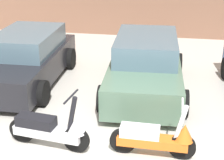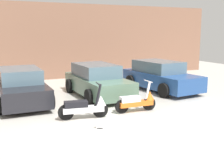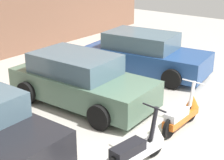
# 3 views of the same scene
# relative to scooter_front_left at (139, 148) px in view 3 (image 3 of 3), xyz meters

# --- Properties ---
(ground_plane) EXTENTS (28.00, 28.00, 0.00)m
(ground_plane) POSITION_rel_scooter_front_left_xyz_m (0.93, -0.72, -0.38)
(ground_plane) COLOR beige
(scooter_front_left) EXTENTS (1.52, 0.56, 1.07)m
(scooter_front_left) POSITION_rel_scooter_front_left_xyz_m (0.00, 0.00, 0.00)
(scooter_front_left) COLOR black
(scooter_front_left) RESTS_ON ground_plane
(scooter_front_right) EXTENTS (1.45, 0.52, 1.01)m
(scooter_front_right) POSITION_rel_scooter_front_left_xyz_m (1.81, 0.05, -0.02)
(scooter_front_right) COLOR black
(scooter_front_right) RESTS_ON ground_plane
(car_rear_center) EXTENTS (1.99, 3.91, 1.30)m
(car_rear_center) POSITION_rel_scooter_front_left_xyz_m (1.39, 2.76, 0.25)
(car_rear_center) COLOR #51705B
(car_rear_center) RESTS_ON ground_plane
(car_rear_right) EXTENTS (2.22, 4.04, 1.32)m
(car_rear_right) POSITION_rel_scooter_front_left_xyz_m (4.42, 2.75, 0.25)
(car_rear_right) COLOR navy
(car_rear_right) RESTS_ON ground_plane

